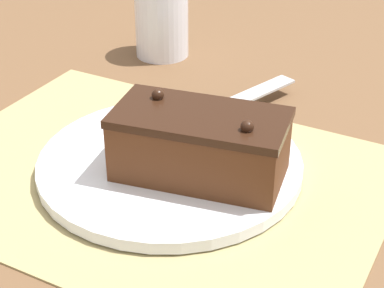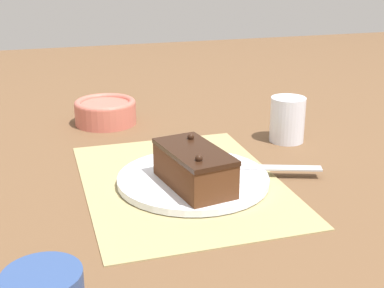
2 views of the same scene
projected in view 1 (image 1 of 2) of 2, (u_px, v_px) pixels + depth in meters
The scene contains 6 objects.
ground_plane at pixel (152, 177), 0.64m from camera, with size 3.00×3.00×0.00m, color brown.
placemat_woven at pixel (152, 176), 0.64m from camera, with size 0.46×0.34×0.00m, color tan.
cake_plate at pixel (170, 163), 0.65m from camera, with size 0.27×0.27×0.01m.
chocolate_cake at pixel (200, 144), 0.60m from camera, with size 0.17×0.11×0.07m.
serving_knife at pixel (185, 121), 0.70m from camera, with size 0.11×0.25×0.01m.
drinking_glass at pixel (162, 22), 0.89m from camera, with size 0.07×0.07×0.10m.
Camera 1 is at (0.29, -0.45, 0.36)m, focal length 60.00 mm.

